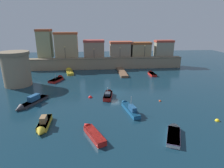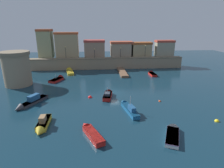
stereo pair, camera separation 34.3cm
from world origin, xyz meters
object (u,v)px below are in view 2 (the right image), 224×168
(quay_lamp_0, at_px, (65,51))
(moored_boat_6, at_px, (108,94))
(fortress_tower, at_px, (17,68))
(mooring_buoy_2, at_px, (90,98))
(moored_boat_1, at_px, (91,132))
(moored_boat_5, at_px, (152,74))
(moored_boat_3, at_px, (173,132))
(moored_boat_8, at_px, (30,102))
(quay_lamp_1, at_px, (94,52))
(moored_boat_2, at_px, (42,125))
(mooring_buoy_0, at_px, (160,101))
(moored_boat_4, at_px, (70,71))
(moored_boat_7, at_px, (59,79))
(mooring_buoy_1, at_px, (217,121))
(quay_lamp_2, at_px, (121,51))
(moored_boat_0, at_px, (128,108))
(quay_lamp_3, at_px, (145,49))

(quay_lamp_0, relative_size, moored_boat_6, 0.68)
(fortress_tower, xyz_separation_m, mooring_buoy_2, (17.52, -9.93, -4.15))
(moored_boat_1, height_order, moored_boat_5, moored_boat_5)
(moored_boat_3, xyz_separation_m, moored_boat_8, (-22.39, 11.81, 0.16))
(quay_lamp_1, bearing_deg, moored_boat_2, -101.71)
(quay_lamp_0, xyz_separation_m, mooring_buoy_0, (21.66, -29.02, -6.18))
(moored_boat_3, bearing_deg, mooring_buoy_2, 63.09)
(moored_boat_3, bearing_deg, moored_boat_4, 51.29)
(moored_boat_1, xyz_separation_m, moored_boat_7, (-9.01, 26.72, -0.07))
(moored_boat_3, height_order, mooring_buoy_2, moored_boat_3)
(mooring_buoy_1, bearing_deg, moored_boat_5, 93.71)
(moored_boat_6, xyz_separation_m, mooring_buoy_1, (15.89, -11.85, -0.45))
(moored_boat_7, bearing_deg, moored_boat_8, -163.13)
(quay_lamp_0, distance_m, moored_boat_7, 13.81)
(moored_boat_3, bearing_deg, quay_lamp_2, 26.92)
(quay_lamp_2, relative_size, mooring_buoy_2, 4.20)
(moored_boat_0, distance_m, mooring_buoy_0, 7.49)
(moored_boat_2, relative_size, mooring_buoy_1, 7.99)
(moored_boat_4, height_order, mooring_buoy_1, moored_boat_4)
(quay_lamp_1, xyz_separation_m, moored_boat_0, (5.65, -32.29, -5.29))
(quay_lamp_3, bearing_deg, moored_boat_8, -135.73)
(mooring_buoy_2, bearing_deg, moored_boat_0, -43.93)
(moored_boat_7, xyz_separation_m, mooring_buoy_1, (28.17, -24.85, -0.32))
(moored_boat_7, bearing_deg, moored_boat_0, -116.78)
(moored_boat_2, height_order, moored_boat_6, moored_boat_6)
(quay_lamp_3, xyz_separation_m, moored_boat_6, (-14.35, -25.50, -5.77))
(quay_lamp_2, distance_m, moored_boat_5, 13.56)
(fortress_tower, relative_size, quay_lamp_2, 2.48)
(mooring_buoy_2, bearing_deg, mooring_buoy_0, -13.45)
(moored_boat_7, distance_m, mooring_buoy_0, 27.56)
(moored_boat_0, height_order, moored_boat_6, moored_boat_0)
(quay_lamp_0, xyz_separation_m, moored_boat_5, (25.96, -9.39, -5.83))
(quay_lamp_2, bearing_deg, moored_boat_3, -87.54)
(moored_boat_3, relative_size, moored_boat_5, 1.23)
(moored_boat_1, bearing_deg, moored_boat_4, -12.55)
(quay_lamp_3, distance_m, moored_boat_5, 11.08)
(moored_boat_4, xyz_separation_m, moored_boat_8, (-4.23, -24.10, 0.09))
(mooring_buoy_0, bearing_deg, moored_boat_3, -100.48)
(quay_lamp_0, distance_m, moored_boat_4, 7.31)
(moored_boat_2, distance_m, moored_boat_7, 24.35)
(quay_lamp_1, relative_size, moored_boat_2, 0.56)
(moored_boat_3, bearing_deg, moored_boat_6, 52.41)
(moored_boat_4, bearing_deg, quay_lamp_1, -73.90)
(quay_lamp_2, xyz_separation_m, moored_boat_4, (-16.44, -4.18, -5.53))
(moored_boat_3, distance_m, moored_boat_7, 34.08)
(quay_lamp_3, distance_m, moored_boat_7, 30.00)
(quay_lamp_3, bearing_deg, moored_boat_0, -109.27)
(moored_boat_5, bearing_deg, quay_lamp_2, 38.70)
(moored_boat_4, bearing_deg, quay_lamp_3, -92.39)
(moored_boat_0, bearing_deg, moored_boat_1, 126.91)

